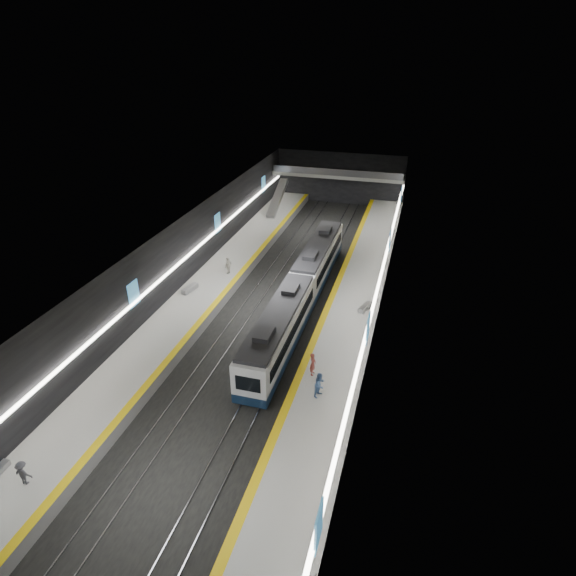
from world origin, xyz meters
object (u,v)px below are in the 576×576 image
(bench_left_far, at_px, (190,289))
(passenger_right_b, at_px, (320,385))
(passenger_right_a, at_px, (313,364))
(bench_right_far, at_px, (365,307))
(train, at_px, (301,289))
(passenger_left_a, at_px, (228,266))
(escalator, at_px, (277,198))
(passenger_left_b, at_px, (23,473))

(bench_left_far, height_order, passenger_right_b, passenger_right_b)
(passenger_right_a, bearing_deg, bench_right_far, -11.35)
(passenger_right_b, bearing_deg, bench_right_far, 15.19)
(train, relative_size, bench_right_far, 15.97)
(train, distance_m, passenger_left_a, 9.66)
(bench_right_far, relative_size, passenger_left_a, 1.00)
(escalator, bearing_deg, passenger_right_a, -69.17)
(train, bearing_deg, passenger_right_b, -70.20)
(escalator, xyz_separation_m, bench_right_far, (16.26, -25.23, -1.67))
(escalator, xyz_separation_m, passenger_left_b, (0.07, -50.40, -1.09))
(train, distance_m, passenger_right_a, 11.61)
(passenger_left_a, bearing_deg, passenger_right_b, 50.44)
(bench_left_far, distance_m, bench_right_far, 17.56)
(bench_left_far, xyz_separation_m, passenger_right_b, (16.04, -12.00, 0.72))
(train, xyz_separation_m, passenger_right_a, (3.73, -10.99, -0.26))
(escalator, height_order, passenger_right_a, escalator)
(escalator, bearing_deg, bench_left_far, -92.76)
(escalator, xyz_separation_m, passenger_left_a, (1.00, -21.58, -0.96))
(passenger_right_b, distance_m, passenger_left_a, 21.69)
(passenger_right_a, bearing_deg, passenger_left_a, 43.02)
(passenger_right_b, height_order, passenger_left_b, passenger_right_b)
(train, height_order, escalator, escalator)
(bench_right_far, bearing_deg, passenger_left_a, -174.66)
(passenger_right_a, bearing_deg, escalator, 22.60)
(escalator, relative_size, bench_right_far, 4.25)
(escalator, bearing_deg, bench_right_far, -57.20)
(train, relative_size, escalator, 3.76)
(bench_left_far, bearing_deg, passenger_right_a, -20.88)
(bench_left_far, bearing_deg, passenger_left_b, -74.67)
(escalator, bearing_deg, passenger_left_b, -89.92)
(train, bearing_deg, passenger_left_b, -111.42)
(train, relative_size, bench_left_far, 14.66)
(train, bearing_deg, passenger_left_a, 158.64)
(passenger_right_b, relative_size, passenger_left_a, 1.03)
(bench_right_far, height_order, passenger_right_b, passenger_right_b)
(bench_left_far, distance_m, passenger_right_b, 20.04)
(bench_left_far, relative_size, passenger_right_a, 1.10)
(bench_left_far, height_order, passenger_left_b, passenger_left_b)
(bench_right_far, xyz_separation_m, passenger_left_a, (-15.26, 3.65, 0.71))
(escalator, relative_size, passenger_right_a, 4.28)
(bench_left_far, bearing_deg, passenger_left_a, 76.62)
(passenger_right_b, xyz_separation_m, passenger_left_a, (-13.77, 16.76, -0.02))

